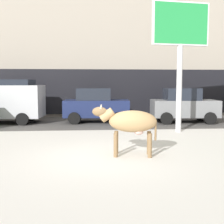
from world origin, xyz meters
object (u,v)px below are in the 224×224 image
at_px(billboard, 180,32).
at_px(car_navy_hatchback, 96,105).
at_px(cow_tan, 130,122).
at_px(pedestrian_near_billboard, 50,102).
at_px(car_grey_hatchback, 184,105).

height_order(billboard, car_navy_hatchback, billboard).
relative_size(billboard, car_navy_hatchback, 1.55).
bearing_deg(cow_tan, billboard, 56.09).
xyz_separation_m(cow_tan, pedestrian_near_billboard, (-3.77, 10.78, -0.11)).
bearing_deg(car_navy_hatchback, car_grey_hatchback, -4.87).
height_order(car_grey_hatchback, pedestrian_near_billboard, car_grey_hatchback).
height_order(cow_tan, billboard, billboard).
bearing_deg(billboard, car_navy_hatchback, 136.02).
height_order(billboard, car_grey_hatchback, billboard).
xyz_separation_m(car_navy_hatchback, pedestrian_near_billboard, (-2.95, 3.32, -0.05)).
bearing_deg(car_grey_hatchback, billboard, -112.06).
xyz_separation_m(cow_tan, car_navy_hatchback, (-0.82, 7.46, -0.07)).
xyz_separation_m(cow_tan, car_grey_hatchback, (3.94, 7.05, -0.07)).
distance_m(cow_tan, billboard, 5.90).
bearing_deg(car_navy_hatchback, cow_tan, -83.72).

